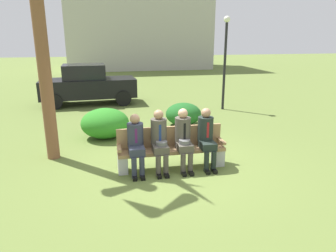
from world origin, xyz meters
The scene contains 11 objects.
ground_plane centered at (0.00, 0.00, 0.00)m, with size 80.00×80.00×0.00m, color #5D7033.
park_bench centered at (-0.11, 0.02, 0.44)m, with size 2.35×0.44×0.90m.
seated_man_leftmost centered at (-0.89, -0.11, 0.71)m, with size 0.34×0.72×1.26m.
seated_man_centerleft centered at (-0.39, -0.11, 0.74)m, with size 0.34×0.72×1.33m.
seated_man_centerright centered at (0.14, -0.11, 0.74)m, with size 0.34×0.72×1.33m.
seated_man_rightmost centered at (0.66, -0.11, 0.73)m, with size 0.34×0.72×1.32m.
shrub_near_bench centered at (1.01, 3.25, 0.36)m, with size 1.16×1.07×0.73m, color #1E5D21.
shrub_mid_lawn centered at (-1.51, 2.43, 0.43)m, with size 1.36×1.25×0.85m, color #2B7D21.
parked_car_near centered at (-2.16, 7.20, 0.84)m, with size 3.97×1.86×1.68m.
street_lamp centered at (3.11, 5.12, 2.17)m, with size 0.24×0.24×3.53m.
building_backdrop centered at (1.82, 22.74, 4.47)m, with size 12.78×6.59×8.88m.
Camera 1 is at (-1.47, -6.21, 2.81)m, focal length 32.97 mm.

